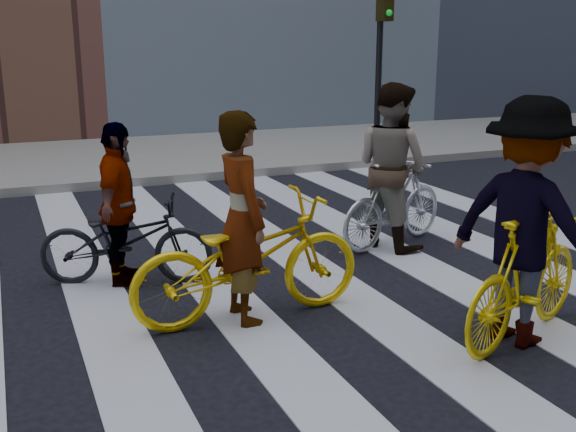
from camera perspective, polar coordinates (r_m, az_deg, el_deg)
ground at (r=6.76m, az=-1.57°, el=-5.50°), size 100.00×100.00×0.00m
sidewalk_far at (r=13.79m, az=-13.26°, el=4.82°), size 100.00×5.00×0.15m
zebra_crosswalk at (r=6.75m, az=-1.57°, el=-5.45°), size 8.25×10.00×0.01m
traffic_signal at (r=13.09m, az=7.94°, el=14.27°), size 0.22×0.42×3.33m
bike_yellow_left at (r=5.71m, az=-3.37°, el=-3.63°), size 2.06×0.76×1.07m
bike_silver_mid at (r=7.87m, az=8.94°, el=1.05°), size 1.74×0.96×1.01m
bike_yellow_right at (r=5.64m, az=19.50°, el=-4.92°), size 1.79×1.06×1.04m
bike_dark_rear at (r=6.74m, az=-13.55°, el=-2.00°), size 1.78×1.17×0.89m
rider_left at (r=5.59m, az=-3.91°, el=-0.22°), size 0.44×0.66×1.79m
rider_mid at (r=7.75m, az=8.75°, el=4.17°), size 0.96×1.09×1.88m
rider_right at (r=5.48m, az=19.50°, el=-0.57°), size 1.11×1.42×1.93m
rider_rear at (r=6.65m, az=-14.16°, el=0.89°), size 0.71×1.01×1.59m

